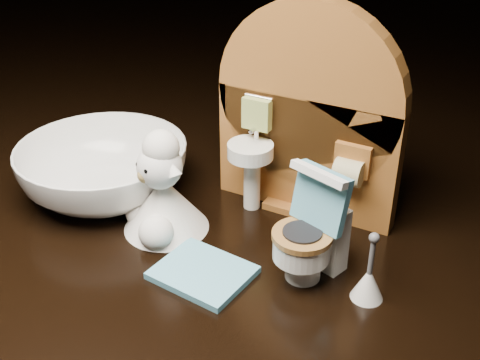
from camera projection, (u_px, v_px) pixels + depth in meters
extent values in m
cube|color=black|center=(262.00, 312.00, 0.41)|extent=(2.50, 2.50, 0.10)
cube|color=#975823|center=(306.00, 154.00, 0.42)|extent=(0.13, 0.02, 0.09)
cylinder|color=#975823|center=(310.00, 96.00, 0.40)|extent=(0.13, 0.02, 0.13)
cube|color=#975823|center=(303.00, 203.00, 0.44)|extent=(0.05, 0.04, 0.01)
cylinder|color=white|center=(252.00, 180.00, 0.43)|extent=(0.01, 0.01, 0.04)
cylinder|color=white|center=(250.00, 151.00, 0.41)|extent=(0.03, 0.03, 0.01)
cylinder|color=silver|center=(257.00, 133.00, 0.41)|extent=(0.00, 0.00, 0.01)
cube|color=#A7B85C|center=(257.00, 114.00, 0.41)|extent=(0.02, 0.01, 0.02)
cube|color=#975823|center=(352.00, 160.00, 0.39)|extent=(0.02, 0.01, 0.02)
cylinder|color=#C8BF8A|center=(348.00, 172.00, 0.39)|extent=(0.02, 0.02, 0.02)
cylinder|color=white|center=(303.00, 266.00, 0.37)|extent=(0.02, 0.02, 0.02)
cylinder|color=white|center=(301.00, 247.00, 0.36)|extent=(0.03, 0.03, 0.01)
cylinder|color=brown|center=(302.00, 236.00, 0.35)|extent=(0.04, 0.04, 0.00)
cube|color=white|center=(324.00, 235.00, 0.37)|extent=(0.03, 0.02, 0.04)
cube|color=#5AA7C2|center=(321.00, 198.00, 0.35)|extent=(0.04, 0.02, 0.04)
cube|color=white|center=(319.00, 174.00, 0.34)|extent=(0.04, 0.02, 0.01)
cylinder|color=#92A31E|center=(338.00, 203.00, 0.35)|extent=(0.01, 0.01, 0.01)
cube|color=#5AA7C2|center=(203.00, 273.00, 0.37)|extent=(0.06, 0.05, 0.00)
cone|color=white|center=(368.00, 283.00, 0.35)|extent=(0.02, 0.02, 0.02)
cylinder|color=#59595B|center=(372.00, 257.00, 0.34)|extent=(0.00, 0.00, 0.02)
sphere|color=#59595B|center=(374.00, 238.00, 0.33)|extent=(0.01, 0.01, 0.01)
cone|color=white|center=(165.00, 203.00, 0.41)|extent=(0.06, 0.06, 0.04)
sphere|color=white|center=(156.00, 233.00, 0.39)|extent=(0.02, 0.02, 0.02)
sphere|color=white|center=(140.00, 214.00, 0.42)|extent=(0.02, 0.02, 0.02)
sphere|color=white|center=(160.00, 166.00, 0.39)|extent=(0.03, 0.03, 0.03)
sphere|color=#9E8349|center=(145.00, 175.00, 0.39)|extent=(0.01, 0.01, 0.01)
sphere|color=white|center=(161.00, 148.00, 0.38)|extent=(0.02, 0.02, 0.02)
cone|color=white|center=(151.00, 152.00, 0.40)|extent=(0.02, 0.01, 0.01)
cone|color=white|center=(173.00, 168.00, 0.38)|extent=(0.02, 0.01, 0.01)
sphere|color=black|center=(139.00, 165.00, 0.39)|extent=(0.00, 0.00, 0.00)
sphere|color=black|center=(147.00, 171.00, 0.38)|extent=(0.00, 0.00, 0.00)
imported|color=white|center=(103.00, 170.00, 0.45)|extent=(0.15, 0.15, 0.04)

